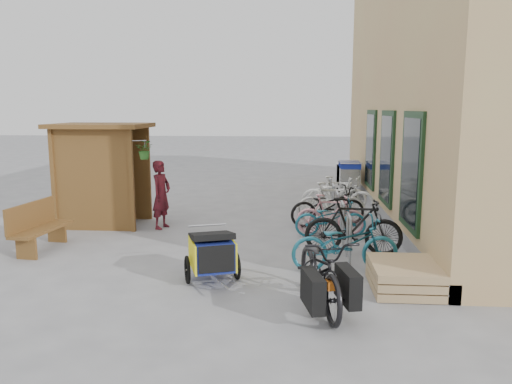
# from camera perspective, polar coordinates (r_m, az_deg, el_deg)

# --- Properties ---
(ground) EXTENTS (80.00, 80.00, 0.00)m
(ground) POSITION_cam_1_polar(r_m,az_deg,el_deg) (9.38, -3.77, -7.53)
(ground) COLOR #959598
(building) EXTENTS (6.07, 13.00, 7.00)m
(building) POSITION_cam_1_polar(r_m,az_deg,el_deg) (14.37, 26.13, 11.57)
(building) COLOR tan
(building) RESTS_ON ground
(kiosk) EXTENTS (2.49, 1.65, 2.40)m
(kiosk) POSITION_cam_1_polar(r_m,az_deg,el_deg) (12.28, -17.54, 3.52)
(kiosk) COLOR brown
(kiosk) RESTS_ON ground
(bike_rack) EXTENTS (0.05, 5.35, 0.86)m
(bike_rack) POSITION_cam_1_polar(r_m,az_deg,el_deg) (11.54, 9.29, -1.74)
(bike_rack) COLOR #A5A8AD
(bike_rack) RESTS_ON ground
(pallet_stack) EXTENTS (1.00, 1.20, 0.40)m
(pallet_stack) POSITION_cam_1_polar(r_m,az_deg,el_deg) (8.08, 16.58, -9.21)
(pallet_stack) COLOR tan
(pallet_stack) RESTS_ON ground
(bench) EXTENTS (0.62, 1.55, 0.95)m
(bench) POSITION_cam_1_polar(r_m,az_deg,el_deg) (10.63, -23.67, -3.57)
(bench) COLOR brown
(bench) RESTS_ON ground
(shopping_carts) EXTENTS (0.64, 1.76, 1.14)m
(shopping_carts) POSITION_cam_1_polar(r_m,az_deg,el_deg) (16.02, 10.43, 1.94)
(shopping_carts) COLOR silver
(shopping_carts) RESTS_ON ground
(child_trailer) EXTENTS (0.96, 1.48, 0.86)m
(child_trailer) POSITION_cam_1_polar(r_m,az_deg,el_deg) (8.09, -5.04, -6.84)
(child_trailer) COLOR navy
(child_trailer) RESTS_ON ground
(cargo_bike) EXTENTS (1.12, 2.12, 1.06)m
(cargo_bike) POSITION_cam_1_polar(r_m,az_deg,el_deg) (7.06, 7.45, -8.94)
(cargo_bike) COLOR black
(cargo_bike) RESTS_ON ground
(person_kiosk) EXTENTS (0.54, 0.66, 1.57)m
(person_kiosk) POSITION_cam_1_polar(r_m,az_deg,el_deg) (11.66, -10.77, -0.30)
(person_kiosk) COLOR maroon
(person_kiosk) RESTS_ON ground
(bike_0) EXTENTS (1.88, 0.83, 0.96)m
(bike_0) POSITION_cam_1_polar(r_m,az_deg,el_deg) (8.64, 10.13, -5.85)
(bike_0) COLOR #206981
(bike_0) RESTS_ON ground
(bike_1) EXTENTS (1.86, 0.64, 1.10)m
(bike_1) POSITION_cam_1_polar(r_m,az_deg,el_deg) (9.60, 11.09, -3.89)
(bike_1) COLOR black
(bike_1) RESTS_ON ground
(bike_2) EXTENTS (1.58, 0.68, 0.81)m
(bike_2) POSITION_cam_1_polar(r_m,az_deg,el_deg) (10.89, 8.54, -2.99)
(bike_2) COLOR #206981
(bike_2) RESTS_ON ground
(bike_3) EXTENTS (1.52, 0.53, 0.90)m
(bike_3) POSITION_cam_1_polar(r_m,az_deg,el_deg) (11.05, 8.48, -2.58)
(bike_3) COLOR pink
(bike_3) RESTS_ON ground
(bike_4) EXTENTS (1.92, 1.12, 0.95)m
(bike_4) POSITION_cam_1_polar(r_m,az_deg,el_deg) (11.83, 8.21, -1.61)
(bike_4) COLOR black
(bike_4) RESTS_ON ground
(bike_5) EXTENTS (1.67, 0.55, 0.99)m
(bike_5) POSITION_cam_1_polar(r_m,az_deg,el_deg) (12.20, 8.58, -1.20)
(bike_5) COLOR silver
(bike_5) RESTS_ON ground
(bike_6) EXTENTS (2.01, 1.09, 1.00)m
(bike_6) POSITION_cam_1_polar(r_m,az_deg,el_deg) (13.19, 9.31, -0.38)
(bike_6) COLOR silver
(bike_6) RESTS_ON ground
(bike_7) EXTENTS (1.60, 0.56, 0.94)m
(bike_7) POSITION_cam_1_polar(r_m,az_deg,el_deg) (13.65, 9.27, -0.17)
(bike_7) COLOR silver
(bike_7) RESTS_ON ground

